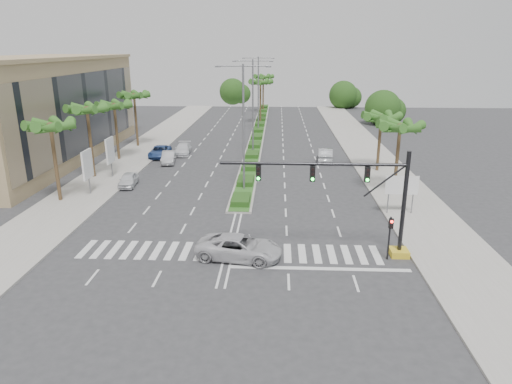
# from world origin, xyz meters

# --- Properties ---
(ground) EXTENTS (160.00, 160.00, 0.00)m
(ground) POSITION_xyz_m (0.00, 0.00, 0.00)
(ground) COLOR #333335
(ground) RESTS_ON ground
(footpath_right) EXTENTS (6.00, 120.00, 0.15)m
(footpath_right) POSITION_xyz_m (15.20, 20.00, 0.07)
(footpath_right) COLOR gray
(footpath_right) RESTS_ON ground
(footpath_left) EXTENTS (6.00, 120.00, 0.15)m
(footpath_left) POSITION_xyz_m (-15.20, 20.00, 0.07)
(footpath_left) COLOR gray
(footpath_left) RESTS_ON ground
(median) EXTENTS (2.20, 75.00, 0.20)m
(median) POSITION_xyz_m (0.00, 45.00, 0.10)
(median) COLOR gray
(median) RESTS_ON ground
(median_grass) EXTENTS (1.80, 75.00, 0.04)m
(median_grass) POSITION_xyz_m (0.00, 45.00, 0.22)
(median_grass) COLOR #27591E
(median_grass) RESTS_ON median
(building) EXTENTS (12.00, 36.00, 12.00)m
(building) POSITION_xyz_m (-26.00, 26.00, 6.00)
(building) COLOR tan
(building) RESTS_ON ground
(signal_gantry) EXTENTS (12.60, 1.20, 7.20)m
(signal_gantry) POSITION_xyz_m (9.27, -0.00, 3.46)
(signal_gantry) COLOR gold
(signal_gantry) RESTS_ON ground
(pedestrian_signal) EXTENTS (0.28, 0.36, 3.00)m
(pedestrian_signal) POSITION_xyz_m (10.60, -0.68, 2.04)
(pedestrian_signal) COLOR black
(pedestrian_signal) RESTS_ON ground
(direction_sign) EXTENTS (2.70, 0.11, 3.40)m
(direction_sign) POSITION_xyz_m (13.50, 7.99, 2.45)
(direction_sign) COLOR slate
(direction_sign) RESTS_ON ground
(billboard_near) EXTENTS (0.18, 2.10, 4.35)m
(billboard_near) POSITION_xyz_m (-14.50, 12.00, 2.96)
(billboard_near) COLOR slate
(billboard_near) RESTS_ON ground
(billboard_far) EXTENTS (0.18, 2.10, 4.35)m
(billboard_far) POSITION_xyz_m (-14.50, 18.00, 2.96)
(billboard_far) COLOR slate
(billboard_far) RESTS_ON ground
(palm_left_near) EXTENTS (4.57, 4.68, 7.55)m
(palm_left_near) POSITION_xyz_m (-16.50, 10.00, 6.69)
(palm_left_near) COLOR brown
(palm_left_near) RESTS_ON ground
(palm_left_mid) EXTENTS (4.57, 4.68, 7.95)m
(palm_left_mid) POSITION_xyz_m (-16.50, 18.00, 7.08)
(palm_left_mid) COLOR brown
(palm_left_mid) RESTS_ON ground
(palm_left_far) EXTENTS (4.57, 4.68, 7.35)m
(palm_left_far) POSITION_xyz_m (-16.50, 26.00, 6.50)
(palm_left_far) COLOR brown
(palm_left_far) RESTS_ON ground
(palm_left_end) EXTENTS (4.57, 4.68, 7.75)m
(palm_left_end) POSITION_xyz_m (-16.50, 34.00, 6.88)
(palm_left_end) COLOR brown
(palm_left_end) RESTS_ON ground
(palm_right_near) EXTENTS (4.57, 4.68, 7.05)m
(palm_right_near) POSITION_xyz_m (14.50, 14.00, 6.20)
(palm_right_near) COLOR brown
(palm_right_near) RESTS_ON ground
(palm_right_far) EXTENTS (4.57, 4.68, 6.75)m
(palm_right_far) POSITION_xyz_m (14.50, 22.00, 5.91)
(palm_right_far) COLOR brown
(palm_right_far) RESTS_ON ground
(palm_median_a) EXTENTS (4.57, 4.68, 8.05)m
(palm_median_a) POSITION_xyz_m (0.00, 55.00, 7.17)
(palm_median_a) COLOR brown
(palm_median_a) RESTS_ON ground
(palm_median_b) EXTENTS (4.57, 4.68, 8.05)m
(palm_median_b) POSITION_xyz_m (0.00, 70.00, 7.17)
(palm_median_b) COLOR brown
(palm_median_b) RESTS_ON ground
(streetlight_near) EXTENTS (5.10, 0.25, 12.00)m
(streetlight_near) POSITION_xyz_m (0.00, 14.00, 6.81)
(streetlight_near) COLOR slate
(streetlight_near) RESTS_ON ground
(streetlight_mid) EXTENTS (5.10, 0.25, 12.00)m
(streetlight_mid) POSITION_xyz_m (0.00, 30.00, 6.81)
(streetlight_mid) COLOR slate
(streetlight_mid) RESTS_ON ground
(streetlight_far) EXTENTS (5.10, 0.25, 12.00)m
(streetlight_far) POSITION_xyz_m (0.00, 46.00, 6.81)
(streetlight_far) COLOR slate
(streetlight_far) RESTS_ON ground
(car_parked_a) EXTENTS (1.89, 3.99, 1.32)m
(car_parked_a) POSITION_xyz_m (-11.80, 15.07, 0.66)
(car_parked_a) COLOR silver
(car_parked_a) RESTS_ON ground
(car_parked_b) EXTENTS (2.06, 4.45, 1.41)m
(car_parked_b) POSITION_xyz_m (-9.97, 24.81, 0.71)
(car_parked_b) COLOR #B2B3B7
(car_parked_b) RESTS_ON ground
(car_parked_c) EXTENTS (2.58, 5.13, 1.39)m
(car_parked_c) POSITION_xyz_m (-11.80, 27.88, 0.70)
(car_parked_c) COLOR #2E4D8E
(car_parked_c) RESTS_ON ground
(car_parked_d) EXTENTS (2.31, 4.90, 1.38)m
(car_parked_d) POSITION_xyz_m (-9.16, 29.54, 0.69)
(car_parked_d) COLOR silver
(car_parked_d) RESTS_ON ground
(car_crossing) EXTENTS (6.04, 3.53, 1.58)m
(car_crossing) POSITION_xyz_m (0.77, -0.92, 0.79)
(car_crossing) COLOR silver
(car_crossing) RESTS_ON ground
(car_right) EXTENTS (2.15, 5.01, 1.61)m
(car_right) POSITION_xyz_m (9.12, 26.73, 0.80)
(car_right) COLOR #B1B2B6
(car_right) RESTS_ON ground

